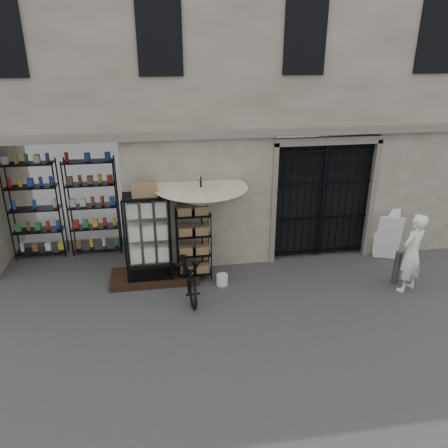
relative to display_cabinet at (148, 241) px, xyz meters
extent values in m
plane|color=black|center=(2.49, -1.50, -1.02)|extent=(80.00, 80.00, 0.00)
cube|color=#9F9482|center=(2.49, 2.50, 3.48)|extent=(14.00, 4.00, 9.00)
cube|color=black|center=(-2.01, 1.30, 0.48)|extent=(3.00, 1.70, 3.00)
cube|color=black|center=(-2.06, 1.80, 0.23)|extent=(2.70, 0.50, 2.50)
cube|color=black|center=(4.24, 0.78, 0.48)|extent=(2.50, 0.06, 3.00)
cube|color=black|center=(4.24, 0.62, 0.43)|extent=(0.05, 0.05, 2.80)
cube|color=black|center=(0.09, 0.05, -0.94)|extent=(2.00, 0.90, 0.15)
cube|color=black|center=(0.00, 0.01, -0.81)|extent=(1.05, 0.74, 0.11)
cube|color=silver|center=(-0.05, -0.29, 0.10)|extent=(0.89, 0.16, 1.80)
cube|color=silver|center=(0.00, 0.01, -0.01)|extent=(0.87, 0.55, 1.50)
cube|color=olive|center=(0.00, 0.01, 1.12)|extent=(0.60, 0.49, 0.21)
cube|color=black|center=(1.01, 0.02, -0.17)|extent=(0.88, 0.77, 1.70)
cube|color=olive|center=(1.01, 0.02, -0.22)|extent=(0.75, 0.63, 1.27)
cylinder|color=black|center=(1.20, 0.03, 0.19)|extent=(0.05, 0.05, 2.43)
imported|color=beige|center=(1.20, 0.03, 1.08)|extent=(2.05, 2.08, 1.63)
cylinder|color=silver|center=(1.59, -0.42, -0.89)|extent=(0.27, 0.27, 0.25)
imported|color=black|center=(0.80, -0.64, -1.02)|extent=(0.77, 1.08, 1.92)
cylinder|color=#5D5E5F|center=(5.50, -0.98, -0.62)|extent=(0.19, 0.19, 0.79)
imported|color=white|center=(5.59, -1.28, -1.02)|extent=(1.41, 1.90, 0.43)
cube|color=silver|center=(5.83, 0.07, -0.39)|extent=(0.64, 0.47, 1.22)
cube|color=silver|center=(5.96, 0.43, -0.39)|extent=(0.64, 0.47, 1.22)
camera|label=1|loc=(0.26, -8.97, 4.05)|focal=35.00mm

